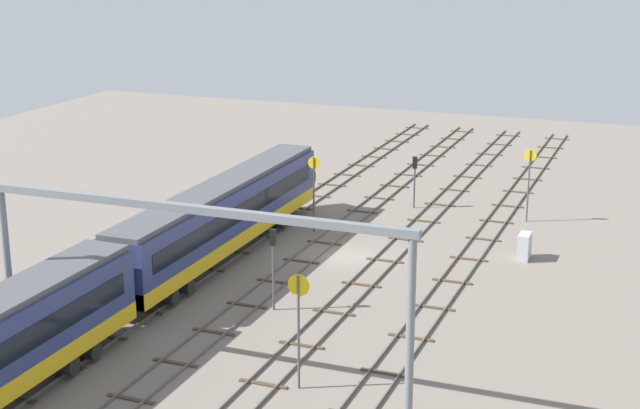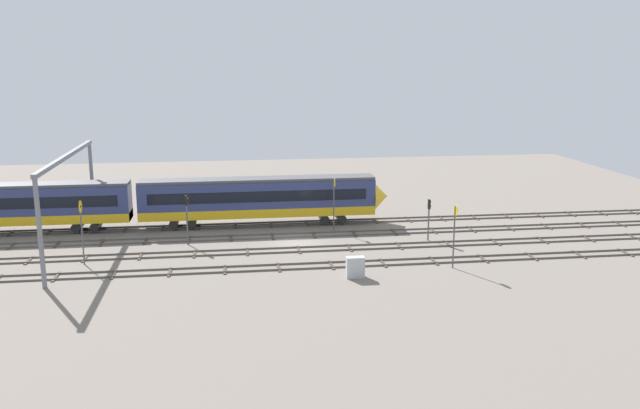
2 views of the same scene
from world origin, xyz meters
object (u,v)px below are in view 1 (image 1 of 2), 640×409
Objects in this scene: train at (121,278)px; signal_light_trackside_departure at (273,257)px; relay_cabinet at (524,246)px; overhead_gantry at (191,250)px; speed_sign_near_foreground at (529,176)px; signal_light_trackside_approach at (415,174)px; speed_sign_mid_trackside at (314,184)px; speed_sign_far_trackside at (299,314)px.

train is 8.18m from signal_light_trackside_departure.
relay_cabinet is (18.53, -17.90, -1.82)m from train.
overhead_gantry is 33.67m from speed_sign_near_foreground.
train is 28.64m from signal_light_trackside_approach.
signal_light_trackside_departure is at bearing 175.96° from signal_light_trackside_approach.
speed_sign_mid_trackside is at bearing 87.51° from relay_cabinet.
signal_light_trackside_approach is (27.47, -8.11, -0.04)m from train.
train is 19.46m from speed_sign_mid_trackside.
speed_sign_mid_trackside is at bearing 12.83° from signal_light_trackside_departure.
speed_sign_far_trackside is 3.27× the size of relay_cabinet.
overhead_gantry reaches higher than signal_light_trackside_approach.
speed_sign_mid_trackside is at bearing 8.93° from overhead_gantry.
speed_sign_far_trackside reaches higher than relay_cabinet.
speed_sign_far_trackside is 9.67m from signal_light_trackside_departure.
overhead_gantry is 4.44× the size of signal_light_trackside_departure.
relay_cabinet is at bearing -44.00° from train.
speed_sign_far_trackside is at bearing 163.56° from relay_cabinet.
train is 31.71m from speed_sign_near_foreground.
speed_sign_mid_trackside is at bearing -9.69° from train.
overhead_gantry is 26.67m from relay_cabinet.
speed_sign_far_trackside reaches higher than signal_light_trackside_departure.
signal_light_trackside_approach is at bearing -1.78° from overhead_gantry.
overhead_gantry is 3.89× the size of speed_sign_near_foreground.
signal_light_trackside_approach is at bearing -16.44° from train.
speed_sign_near_foreground is 1.14× the size of signal_light_trackside_departure.
overhead_gantry is 5.21× the size of signal_light_trackside_approach.
overhead_gantry is 10.73m from signal_light_trackside_departure.
speed_sign_far_trackside is at bearing -160.09° from speed_sign_mid_trackside.
relay_cabinet is (13.60, -11.38, -2.19)m from signal_light_trackside_departure.
relay_cabinet is at bearing -39.93° from signal_light_trackside_departure.
signal_light_trackside_departure reaches higher than signal_light_trackside_approach.
train is 10.85× the size of signal_light_trackside_departure.
overhead_gantry is 5.59m from speed_sign_far_trackside.
signal_light_trackside_approach is 13.38m from relay_cabinet.
speed_sign_mid_trackside is 14.86m from relay_cabinet.
signal_light_trackside_approach is (30.84, 3.33, -1.03)m from speed_sign_far_trackside.
speed_sign_near_foreground is 1.34× the size of signal_light_trackside_approach.
train is 9.16× the size of speed_sign_far_trackside.
overhead_gantry reaches higher than train.
speed_sign_far_trackside is at bearing -149.34° from signal_light_trackside_departure.
signal_light_trackside_approach is (8.31, -4.83, -0.76)m from speed_sign_mid_trackside.
speed_sign_far_trackside reaches higher than speed_sign_mid_trackside.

